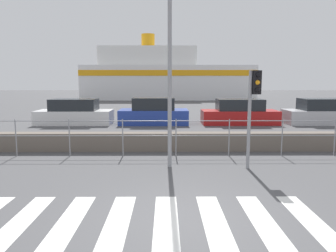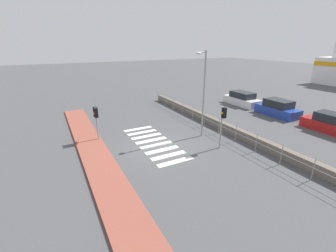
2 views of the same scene
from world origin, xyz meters
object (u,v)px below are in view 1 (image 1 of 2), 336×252
at_px(parked_car_blue, 154,113).
at_px(parked_car_red, 239,113).
at_px(parked_car_white, 75,113).
at_px(parked_car_silver, 324,113).
at_px(streetlamp, 170,36).
at_px(ferry_boat, 164,77).
at_px(traffic_light_far, 254,97).

bearing_deg(parked_car_blue, parked_car_red, 0.00).
bearing_deg(parked_car_white, parked_car_red, 0.00).
height_order(parked_car_blue, parked_car_silver, parked_car_blue).
bearing_deg(parked_car_silver, streetlamp, -133.36).
height_order(parked_car_white, parked_car_red, parked_car_white).
xyz_separation_m(streetlamp, parked_car_silver, (9.34, 9.90, -3.21)).
xyz_separation_m(ferry_boat, parked_car_blue, (-0.51, -26.24, -2.31)).
height_order(parked_car_red, parked_car_silver, parked_car_silver).
relative_size(traffic_light_far, parked_car_blue, 0.71).
distance_m(parked_car_white, parked_car_blue, 4.71).
bearing_deg(parked_car_blue, streetlamp, -85.21).
bearing_deg(parked_car_blue, parked_car_silver, 0.00).
bearing_deg(traffic_light_far, streetlamp, 178.34).
distance_m(parked_car_blue, parked_car_silver, 10.17).
bearing_deg(streetlamp, parked_car_red, 66.54).
height_order(traffic_light_far, streetlamp, streetlamp).
relative_size(streetlamp, parked_car_white, 1.42).
xyz_separation_m(parked_car_blue, parked_car_silver, (10.17, 0.00, -0.02)).
bearing_deg(parked_car_blue, parked_car_white, 180.00).
bearing_deg(ferry_boat, traffic_light_far, -85.67).
height_order(ferry_boat, parked_car_red, ferry_boat).
xyz_separation_m(traffic_light_far, streetlamp, (-2.42, 0.07, 1.74)).
distance_m(parked_car_white, parked_car_red, 9.84).
distance_m(traffic_light_far, ferry_boat, 36.32).
bearing_deg(parked_car_white, parked_car_silver, 0.00).
relative_size(parked_car_white, parked_car_red, 0.99).
relative_size(traffic_light_far, ferry_boat, 0.13).
height_order(ferry_boat, parked_car_white, ferry_boat).
height_order(parked_car_white, parked_car_blue, parked_car_blue).
distance_m(traffic_light_far, parked_car_red, 10.25).
bearing_deg(parked_car_silver, parked_car_red, 180.00).
bearing_deg(parked_car_red, traffic_light_far, -100.63).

